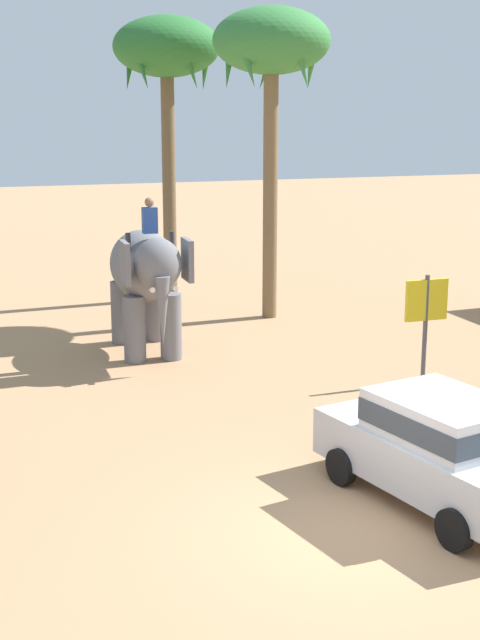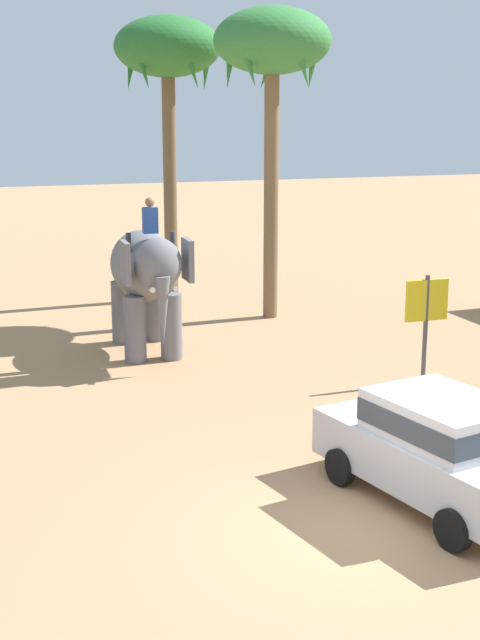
# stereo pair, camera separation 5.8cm
# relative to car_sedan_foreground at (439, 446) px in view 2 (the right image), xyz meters

# --- Properties ---
(ground_plane) EXTENTS (120.00, 120.00, 0.00)m
(ground_plane) POSITION_rel_car_sedan_foreground_xyz_m (-1.66, -0.49, -0.93)
(ground_plane) COLOR tan
(car_sedan_foreground) EXTENTS (2.50, 4.36, 1.70)m
(car_sedan_foreground) POSITION_rel_car_sedan_foreground_xyz_m (0.00, 0.00, 0.00)
(car_sedan_foreground) COLOR #B7BABF
(car_sedan_foreground) RESTS_ON ground
(elephant_with_mahout) EXTENTS (1.71, 3.90, 3.88)m
(elephant_with_mahout) POSITION_rel_car_sedan_foreground_xyz_m (-2.20, 9.81, 1.06)
(elephant_with_mahout) COLOR slate
(elephant_with_mahout) RESTS_ON ground
(palm_tree_behind_elephant) EXTENTS (3.20, 3.20, 8.57)m
(palm_tree_behind_elephant) POSITION_rel_car_sedan_foreground_xyz_m (-0.01, 15.85, 6.47)
(palm_tree_behind_elephant) COLOR brown
(palm_tree_behind_elephant) RESTS_ON ground
(palm_tree_near_hut) EXTENTS (3.20, 3.20, 8.56)m
(palm_tree_near_hut) POSITION_rel_car_sedan_foreground_xyz_m (2.03, 12.49, 6.46)
(palm_tree_near_hut) COLOR brown
(palm_tree_near_hut) RESTS_ON ground
(signboard_yellow) EXTENTS (1.00, 0.10, 2.40)m
(signboard_yellow) POSITION_rel_car_sedan_foreground_xyz_m (2.97, 5.49, 0.76)
(signboard_yellow) COLOR #4C4C51
(signboard_yellow) RESTS_ON ground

